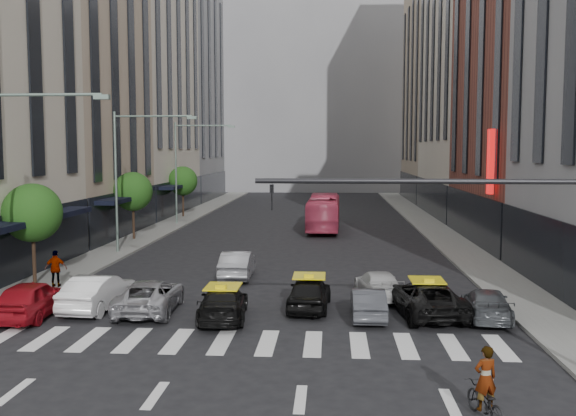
% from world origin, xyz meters
% --- Properties ---
extents(ground, '(160.00, 160.00, 0.00)m').
position_xyz_m(ground, '(0.00, 0.00, 0.00)').
color(ground, black).
rests_on(ground, ground).
extents(sidewalk_left, '(3.00, 96.00, 0.15)m').
position_xyz_m(sidewalk_left, '(-11.50, 30.00, 0.07)').
color(sidewalk_left, slate).
rests_on(sidewalk_left, ground).
extents(sidewalk_right, '(3.00, 96.00, 0.15)m').
position_xyz_m(sidewalk_right, '(11.50, 30.00, 0.07)').
color(sidewalk_right, slate).
rests_on(sidewalk_right, ground).
extents(building_left_b, '(8.00, 16.00, 24.00)m').
position_xyz_m(building_left_b, '(-17.00, 28.00, 12.00)').
color(building_left_b, tan).
rests_on(building_left_b, ground).
extents(building_left_c, '(8.00, 20.00, 36.00)m').
position_xyz_m(building_left_c, '(-17.00, 46.00, 18.00)').
color(building_left_c, beige).
rests_on(building_left_c, ground).
extents(building_left_d, '(8.00, 18.00, 30.00)m').
position_xyz_m(building_left_d, '(-17.00, 65.00, 15.00)').
color(building_left_d, gray).
rests_on(building_left_d, ground).
extents(building_right_b, '(8.00, 18.00, 26.00)m').
position_xyz_m(building_right_b, '(17.00, 27.00, 13.00)').
color(building_right_b, brown).
rests_on(building_right_b, ground).
extents(building_right_c, '(8.00, 20.00, 40.00)m').
position_xyz_m(building_right_c, '(17.00, 46.00, 20.00)').
color(building_right_c, beige).
rests_on(building_right_c, ground).
extents(building_right_d, '(8.00, 18.00, 28.00)m').
position_xyz_m(building_right_d, '(17.00, 65.00, 14.00)').
color(building_right_d, tan).
rests_on(building_right_d, ground).
extents(building_far, '(30.00, 10.00, 36.00)m').
position_xyz_m(building_far, '(0.00, 85.00, 18.00)').
color(building_far, gray).
rests_on(building_far, ground).
extents(tree_near, '(2.88, 2.88, 4.95)m').
position_xyz_m(tree_near, '(-11.80, 10.00, 3.65)').
color(tree_near, black).
rests_on(tree_near, sidewalk_left).
extents(tree_mid, '(2.88, 2.88, 4.95)m').
position_xyz_m(tree_mid, '(-11.80, 26.00, 3.65)').
color(tree_mid, black).
rests_on(tree_mid, sidewalk_left).
extents(tree_far, '(2.88, 2.88, 4.95)m').
position_xyz_m(tree_far, '(-11.80, 42.00, 3.65)').
color(tree_far, black).
rests_on(tree_far, sidewalk_left).
extents(streetlamp_near, '(5.38, 0.25, 9.00)m').
position_xyz_m(streetlamp_near, '(-10.04, 4.00, 5.90)').
color(streetlamp_near, gray).
rests_on(streetlamp_near, sidewalk_left).
extents(streetlamp_mid, '(5.38, 0.25, 9.00)m').
position_xyz_m(streetlamp_mid, '(-10.04, 20.00, 5.90)').
color(streetlamp_mid, gray).
rests_on(streetlamp_mid, sidewalk_left).
extents(streetlamp_far, '(5.38, 0.25, 9.00)m').
position_xyz_m(streetlamp_far, '(-10.04, 36.00, 5.90)').
color(streetlamp_far, gray).
rests_on(streetlamp_far, sidewalk_left).
extents(traffic_signal, '(10.10, 0.20, 6.00)m').
position_xyz_m(traffic_signal, '(7.69, -1.00, 4.47)').
color(traffic_signal, black).
rests_on(traffic_signal, ground).
extents(liberty_sign, '(0.30, 0.70, 4.00)m').
position_xyz_m(liberty_sign, '(12.60, 20.00, 6.00)').
color(liberty_sign, red).
rests_on(liberty_sign, ground).
extents(car_red, '(1.94, 4.55, 1.53)m').
position_xyz_m(car_red, '(-9.20, 4.22, 0.77)').
color(car_red, maroon).
rests_on(car_red, ground).
extents(car_white_front, '(1.97, 4.68, 1.50)m').
position_xyz_m(car_white_front, '(-7.00, 5.68, 0.75)').
color(car_white_front, white).
rests_on(car_white_front, ground).
extents(car_silver, '(2.50, 5.00, 1.36)m').
position_xyz_m(car_silver, '(-4.70, 5.43, 0.68)').
color(car_silver, '#A09FA5').
rests_on(car_silver, ground).
extents(taxi_left, '(2.22, 4.65, 1.31)m').
position_xyz_m(taxi_left, '(-1.46, 4.47, 0.65)').
color(taxi_left, black).
rests_on(taxi_left, ground).
extents(taxi_center, '(1.92, 4.26, 1.42)m').
position_xyz_m(taxi_center, '(1.90, 6.29, 0.71)').
color(taxi_center, black).
rests_on(taxi_center, ground).
extents(car_grey_mid, '(1.32, 3.75, 1.23)m').
position_xyz_m(car_grey_mid, '(4.30, 5.05, 0.62)').
color(car_grey_mid, '#3C3E43').
rests_on(car_grey_mid, ground).
extents(taxi_right, '(3.01, 5.44, 1.44)m').
position_xyz_m(taxi_right, '(6.70, 5.63, 0.72)').
color(taxi_right, black).
rests_on(taxi_right, ground).
extents(car_grey_curb, '(2.16, 4.37, 1.22)m').
position_xyz_m(car_grey_curb, '(9.00, 5.20, 0.61)').
color(car_grey_curb, '#464A4F').
rests_on(car_grey_curb, ground).
extents(car_row2_left, '(1.61, 4.41, 1.45)m').
position_xyz_m(car_row2_left, '(-2.09, 12.70, 0.72)').
color(car_row2_left, '#A5A5AA').
rests_on(car_row2_left, ground).
extents(car_row2_right, '(2.20, 4.45, 1.25)m').
position_xyz_m(car_row2_right, '(4.97, 8.63, 0.62)').
color(car_row2_right, silver).
rests_on(car_row2_right, ground).
extents(bus, '(2.70, 10.69, 2.97)m').
position_xyz_m(bus, '(2.20, 33.12, 1.48)').
color(bus, '#C33957').
rests_on(bus, ground).
extents(motorcycle, '(1.10, 1.87, 0.93)m').
position_xyz_m(motorcycle, '(6.66, -4.50, 0.46)').
color(motorcycle, black).
rests_on(motorcycle, ground).
extents(rider, '(0.69, 0.55, 1.64)m').
position_xyz_m(rider, '(6.66, -4.50, 1.75)').
color(rider, gray).
rests_on(rider, motorcycle).
extents(pedestrian_far, '(1.10, 0.60, 1.77)m').
position_xyz_m(pedestrian_far, '(-10.40, 9.30, 1.04)').
color(pedestrian_far, gray).
rests_on(pedestrian_far, sidewalk_left).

